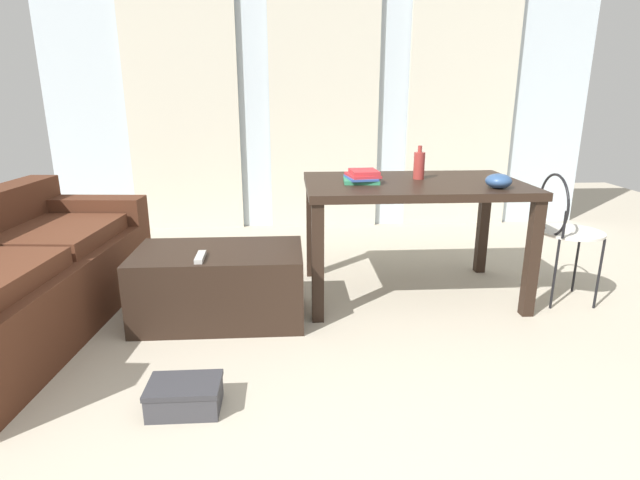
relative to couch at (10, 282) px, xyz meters
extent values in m
plane|color=#B2A893|center=(1.92, 0.11, -0.30)|extent=(8.95, 8.95, 0.00)
cube|color=silver|center=(1.92, 2.37, 0.95)|extent=(5.29, 0.10, 2.52)
cube|color=beige|center=(0.57, 2.29, 0.83)|extent=(1.06, 0.03, 2.26)
cube|color=beige|center=(1.92, 2.29, 0.83)|extent=(1.06, 0.03, 2.26)
cube|color=beige|center=(3.27, 2.29, 0.83)|extent=(1.06, 0.03, 2.26)
cube|color=#4C2819|center=(0.04, 0.00, -0.09)|extent=(0.99, 2.01, 0.42)
cube|color=#4C2819|center=(0.11, 0.87, 0.21)|extent=(0.84, 0.27, 0.19)
cube|color=#552D1C|center=(0.12, 0.38, 0.17)|extent=(0.65, 0.78, 0.10)
cube|color=black|center=(1.14, 0.12, -0.09)|extent=(0.98, 0.56, 0.43)
cube|color=black|center=(2.36, 0.44, 0.44)|extent=(1.39, 0.88, 0.05)
cube|color=black|center=(1.72, 0.04, 0.06)|extent=(0.07, 0.07, 0.72)
cube|color=black|center=(3.01, 0.04, 0.06)|extent=(0.07, 0.07, 0.72)
cube|color=black|center=(1.72, 0.83, 0.06)|extent=(0.07, 0.07, 0.72)
cube|color=black|center=(3.01, 0.83, 0.06)|extent=(0.07, 0.07, 0.72)
cylinder|color=silver|center=(3.35, 0.26, 0.16)|extent=(0.40, 0.40, 0.02)
cylinder|color=black|center=(3.49, 0.11, -0.08)|extent=(0.02, 0.02, 0.46)
cylinder|color=black|center=(3.50, 0.39, -0.08)|extent=(0.02, 0.02, 0.46)
cylinder|color=black|center=(3.21, 0.12, -0.08)|extent=(0.02, 0.02, 0.46)
cylinder|color=black|center=(3.22, 0.40, -0.08)|extent=(0.02, 0.02, 0.46)
torus|color=black|center=(3.22, 0.26, 0.34)|extent=(0.04, 0.39, 0.39)
cylinder|color=black|center=(3.21, 0.09, 0.25)|extent=(0.02, 0.02, 0.17)
cylinder|color=black|center=(3.22, 0.43, 0.25)|extent=(0.02, 0.02, 0.17)
cylinder|color=#99332D|center=(2.42, 0.53, 0.55)|extent=(0.07, 0.07, 0.17)
cylinder|color=#99332D|center=(2.42, 0.53, 0.66)|extent=(0.03, 0.03, 0.04)
ellipsoid|color=#2D4C7A|center=(2.80, 0.16, 0.51)|extent=(0.15, 0.15, 0.09)
cube|color=#2D7F56|center=(2.02, 0.42, 0.48)|extent=(0.23, 0.23, 0.02)
cube|color=#33519E|center=(2.02, 0.42, 0.50)|extent=(0.20, 0.26, 0.01)
cube|color=red|center=(2.03, 0.42, 0.51)|extent=(0.21, 0.26, 0.02)
cube|color=red|center=(2.04, 0.42, 0.53)|extent=(0.18, 0.22, 0.03)
cube|color=#B7B7B2|center=(1.06, -0.03, 0.14)|extent=(0.05, 0.18, 0.02)
cube|color=#38383D|center=(1.10, -0.80, -0.25)|extent=(0.30, 0.20, 0.11)
cube|color=#313135|center=(1.10, -0.80, -0.19)|extent=(0.31, 0.21, 0.02)
camera|label=1|loc=(1.55, -2.72, 1.01)|focal=28.18mm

